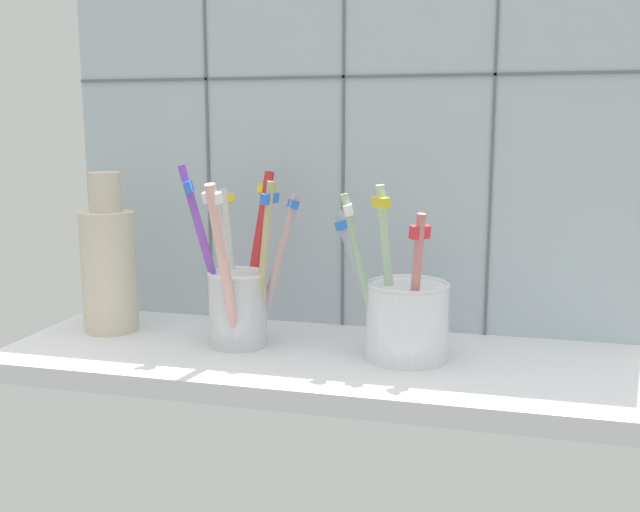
{
  "coord_description": "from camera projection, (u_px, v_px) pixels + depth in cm",
  "views": [
    {
      "loc": [
        18.03,
        -69.04,
        24.61
      ],
      "look_at": [
        0.0,
        0.72,
        11.81
      ],
      "focal_mm": 41.43,
      "sensor_mm": 36.0,
      "label": 1
    }
  ],
  "objects": [
    {
      "name": "tile_wall_back",
      "position": [
        345.0,
        144.0,
        0.82
      ],
      "size": [
        64.0,
        2.2,
        45.0
      ],
      "color": "#B2C1CC",
      "rests_on": "ground"
    },
    {
      "name": "toothbrush_cup_left",
      "position": [
        239.0,
        295.0,
        0.76
      ],
      "size": [
        11.76,
        13.67,
        18.8
      ],
      "color": "silver",
      "rests_on": "counter_slab"
    },
    {
      "name": "toothbrush_cup_right",
      "position": [
        405.0,
        315.0,
        0.72
      ],
      "size": [
        12.19,
        8.48,
        17.14
      ],
      "color": "white",
      "rests_on": "counter_slab"
    },
    {
      "name": "ceramic_vase",
      "position": [
        109.0,
        264.0,
        0.81
      ],
      "size": [
        5.99,
        5.99,
        17.61
      ],
      "color": "beige",
      "rests_on": "counter_slab"
    },
    {
      "name": "counter_slab",
      "position": [
        318.0,
        363.0,
        0.74
      ],
      "size": [
        64.0,
        22.0,
        2.0
      ],
      "primitive_type": "cube",
      "color": "silver",
      "rests_on": "ground"
    }
  ]
}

